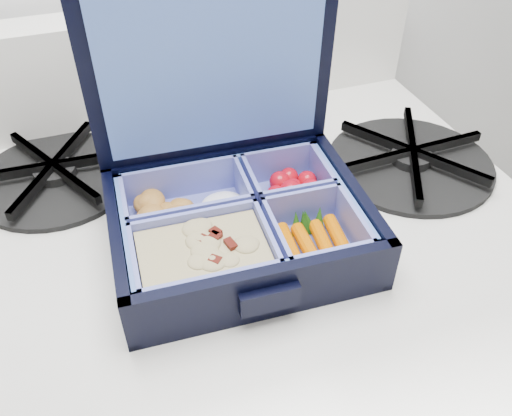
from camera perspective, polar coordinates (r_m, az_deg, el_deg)
name	(u,v)px	position (r m, az deg, el deg)	size (l,w,h in m)	color
bento_box	(239,225)	(0.54, -1.77, -1.85)	(0.25, 0.19, 0.06)	black
burner_grate	(412,156)	(0.68, 16.07, 5.30)	(0.20, 0.20, 0.03)	black
burner_grate_rear	(55,172)	(0.68, -20.39, 3.54)	(0.19, 0.19, 0.02)	black
fork	(232,167)	(0.66, -2.58, 4.29)	(0.02, 0.16, 0.01)	#ADABB7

